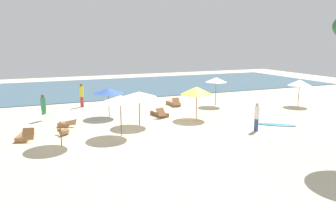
{
  "coord_description": "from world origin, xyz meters",
  "views": [
    {
      "loc": [
        -9.74,
        -19.1,
        5.23
      ],
      "look_at": [
        -1.73,
        0.06,
        1.1
      ],
      "focal_mm": 34.98,
      "sensor_mm": 36.0,
      "label": 1
    }
  ],
  "objects": [
    {
      "name": "ground_plane",
      "position": [
        0.0,
        0.0,
        0.0
      ],
      "size": [
        60.0,
        60.0,
        0.0
      ],
      "primitive_type": "plane",
      "color": "beige"
    },
    {
      "name": "ocean_water",
      "position": [
        0.0,
        17.0,
        0.03
      ],
      "size": [
        48.0,
        16.0,
        0.06
      ],
      "primitive_type": "cube",
      "color": "#3D6075",
      "rests_on": "ground_plane"
    },
    {
      "name": "umbrella_0",
      "position": [
        3.88,
        3.46,
        2.11
      ],
      "size": [
        1.76,
        1.76,
        2.31
      ],
      "color": "brown",
      "rests_on": "ground_plane"
    },
    {
      "name": "umbrella_1",
      "position": [
        -4.99,
        2.8,
        1.84
      ],
      "size": [
        2.05,
        2.05,
        2.01
      ],
      "color": "brown",
      "rests_on": "ground_plane"
    },
    {
      "name": "umbrella_2",
      "position": [
        0.33,
        0.03,
        1.92
      ],
      "size": [
        2.12,
        2.12,
        2.17
      ],
      "color": "olive",
      "rests_on": "ground_plane"
    },
    {
      "name": "umbrella_3",
      "position": [
        -8.61,
        -2.57,
        1.76
      ],
      "size": [
        2.05,
        2.05,
        2.0
      ],
      "color": "brown",
      "rests_on": "ground_plane"
    },
    {
      "name": "umbrella_4",
      "position": [
        9.98,
        0.77,
        1.9
      ],
      "size": [
        1.84,
        1.84,
        2.14
      ],
      "color": "brown",
      "rests_on": "ground_plane"
    },
    {
      "name": "umbrella_5",
      "position": [
        -5.37,
        -1.92,
        2.09
      ],
      "size": [
        2.17,
        2.17,
        2.28
      ],
      "color": "brown",
      "rests_on": "ground_plane"
    },
    {
      "name": "umbrella_6",
      "position": [
        -3.73,
        -0.12,
        1.96
      ],
      "size": [
        2.18,
        2.18,
        2.13
      ],
      "color": "brown",
      "rests_on": "ground_plane"
    },
    {
      "name": "lounger_0",
      "position": [
        -1.69,
        1.69,
        0.18
      ],
      "size": [
        0.94,
        1.78,
        0.69
      ],
      "color": "brown",
      "rests_on": "ground_plane"
    },
    {
      "name": "lounger_1",
      "position": [
        -7.93,
        1.7,
        0.17
      ],
      "size": [
        1.22,
        1.79,
        0.68
      ],
      "color": "olive",
      "rests_on": "ground_plane"
    },
    {
      "name": "lounger_2",
      "position": [
        -10.31,
        -0.6,
        0.17
      ],
      "size": [
        1.01,
        1.73,
        0.75
      ],
      "color": "olive",
      "rests_on": "ground_plane"
    },
    {
      "name": "lounger_3",
      "position": [
        0.74,
        4.8,
        0.18
      ],
      "size": [
        0.71,
        1.69,
        0.73
      ],
      "color": "olive",
      "rests_on": "ground_plane"
    },
    {
      "name": "person_0",
      "position": [
        -9.18,
        3.5,
        0.89
      ],
      "size": [
        0.46,
        0.46,
        1.76
      ],
      "color": "#338C59",
      "rests_on": "ground_plane"
    },
    {
      "name": "person_1",
      "position": [
        -6.2,
        7.11,
        0.97
      ],
      "size": [
        0.36,
        0.36,
        1.88
      ],
      "color": "#BF3338",
      "rests_on": "ground_plane"
    },
    {
      "name": "person_2",
      "position": [
        2.17,
        -4.01,
        0.86
      ],
      "size": [
        0.37,
        0.37,
        1.68
      ],
      "color": "#2D4C8C",
      "rests_on": "ground_plane"
    },
    {
      "name": "dog",
      "position": [
        -8.32,
        -0.59,
        0.2
      ],
      "size": [
        0.79,
        0.76,
        0.39
      ],
      "color": "olive",
      "rests_on": "ground_plane"
    },
    {
      "name": "surfboard",
      "position": [
        4.19,
        -3.45,
        0.04
      ],
      "size": [
        2.2,
        1.82,
        0.07
      ],
      "color": "#338CCC",
      "rests_on": "ground_plane"
    }
  ]
}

